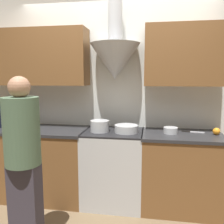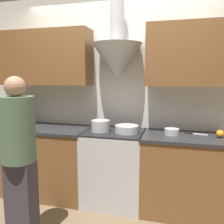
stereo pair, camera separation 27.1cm
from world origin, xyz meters
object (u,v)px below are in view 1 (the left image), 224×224
Objects in this scene: saucepan at (171,130)px; wine_bottle_2 at (0,117)px; stock_pot at (100,126)px; stove_range at (113,167)px; mixing_bowl at (126,129)px; wine_bottle_4 at (15,117)px; orange_fruit at (216,131)px; wine_bottle_3 at (8,117)px; person_foreground_left at (23,157)px.

wine_bottle_2 is at bearing -179.38° from saucepan.
stock_pot is (1.31, -0.02, -0.07)m from wine_bottle_2.
stove_range is 0.52m from mixing_bowl.
wine_bottle_2 is 2.07× the size of saucepan.
wine_bottle_4 reaches higher than stove_range.
stove_range is 1.28m from orange_fruit.
wine_bottle_2 is 2.14m from saucepan.
wine_bottle_3 is at bearing 175.31° from wine_bottle_4.
wine_bottle_4 reaches higher than wine_bottle_2.
person_foreground_left reaches higher than orange_fruit.
wine_bottle_3 is 0.96× the size of wine_bottle_4.
mixing_bowl is at bearing -176.36° from saucepan.
orange_fruit is at bearing 2.47° from mixing_bowl.
stove_range is 0.58× the size of person_foreground_left.
stock_pot is (1.10, -0.01, -0.07)m from wine_bottle_4.
wine_bottle_2 is 0.22× the size of person_foreground_left.
wine_bottle_4 is at bearing 179.79° from mixing_bowl.
saucepan is (0.83, 0.04, -0.03)m from stock_pot.
stove_range is at bearing 0.63° from wine_bottle_3.
person_foreground_left is at bearing -47.94° from wine_bottle_2.
saucepan is at bearing 0.62° from wine_bottle_2.
wine_bottle_4 is 2.15× the size of saucepan.
stove_range is at bearing 55.23° from person_foreground_left.
stove_range is at bearing 169.70° from mixing_bowl.
wine_bottle_3 is 2.55m from orange_fruit.
saucepan reaches higher than stove_range.
wine_bottle_2 reaches higher than stock_pot.
wine_bottle_4 is 4.33× the size of orange_fruit.
mixing_bowl is 1.02m from orange_fruit.
wine_bottle_2 reaches higher than stove_range.
wine_bottle_3 is 2.05m from saucepan.
saucepan is 0.10× the size of person_foreground_left.
stock_pot is 1.34m from orange_fruit.
wine_bottle_4 is 1.26× the size of mixing_bowl.
wine_bottle_2 is at bearing 179.24° from stock_pot.
saucepan is at bearing 0.52° from wine_bottle_3.
wine_bottle_3 reaches higher than mixing_bowl.
wine_bottle_2 is 1.01× the size of wine_bottle_3.
orange_fruit is 0.05× the size of person_foreground_left.
mixing_bowl is at bearing -0.33° from wine_bottle_2.
orange_fruit is (1.02, 0.04, -0.00)m from mixing_bowl.
wine_bottle_3 reaches higher than orange_fruit.
wine_bottle_2 is at bearing 179.67° from mixing_bowl.
stock_pot is 0.80× the size of mixing_bowl.
saucepan is (-0.51, -0.01, -0.01)m from orange_fruit.
person_foreground_left is at bearing -55.78° from wine_bottle_4.
person_foreground_left is (0.62, -0.91, -0.18)m from wine_bottle_4.
stove_range is at bearing 1.08° from wine_bottle_4.
wine_bottle_2 is at bearing -179.24° from stove_range.
stock_pot is at bearing -178.59° from mixing_bowl.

